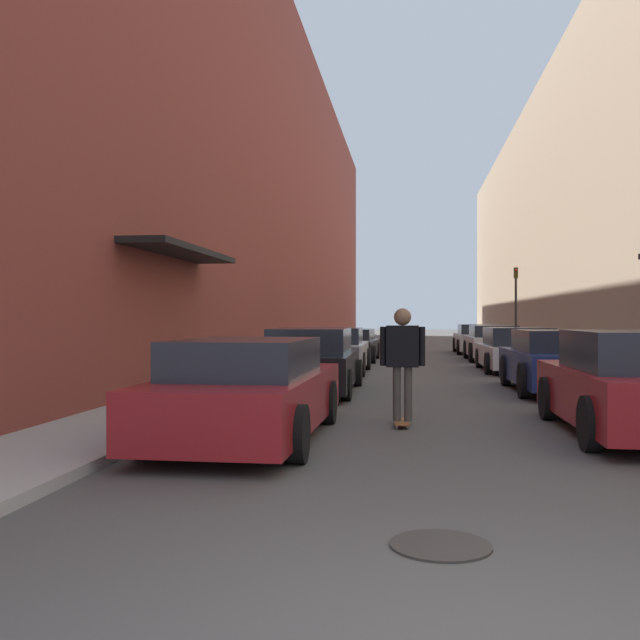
{
  "coord_description": "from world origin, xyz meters",
  "views": [
    {
      "loc": [
        -0.41,
        -3.15,
        1.57
      ],
      "look_at": [
        -2.2,
        10.74,
        1.52
      ],
      "focal_mm": 40.0,
      "sensor_mm": 36.0,
      "label": 1
    }
  ],
  "objects_px": {
    "parked_car_left_3": "(349,345)",
    "parked_car_right_0": "(633,385)",
    "parked_car_right_1": "(556,362)",
    "parked_car_left_1": "(312,362)",
    "parked_car_right_4": "(479,339)",
    "parked_car_left_0": "(249,391)",
    "parked_car_right_3": "(493,343)",
    "traffic_light": "(516,300)",
    "skateboarder": "(403,354)",
    "parked_car_right_2": "(517,350)",
    "parked_car_left_2": "(331,351)",
    "manhole_cover": "(441,545)"
  },
  "relations": [
    {
      "from": "traffic_light",
      "to": "parked_car_right_3",
      "type": "bearing_deg",
      "value": -108.39
    },
    {
      "from": "parked_car_left_0",
      "to": "parked_car_left_2",
      "type": "distance_m",
      "value": 11.12
    },
    {
      "from": "parked_car_right_3",
      "to": "skateboarder",
      "type": "xyz_separation_m",
      "value": [
        -3.09,
        -16.21,
        0.41
      ]
    },
    {
      "from": "parked_car_left_2",
      "to": "parked_car_right_3",
      "type": "xyz_separation_m",
      "value": [
        5.22,
        6.51,
        0.01
      ]
    },
    {
      "from": "parked_car_right_1",
      "to": "parked_car_right_4",
      "type": "xyz_separation_m",
      "value": [
        -0.07,
        16.39,
        -0.02
      ]
    },
    {
      "from": "parked_car_right_0",
      "to": "skateboarder",
      "type": "distance_m",
      "value": 3.11
    },
    {
      "from": "parked_car_right_1",
      "to": "parked_car_right_2",
      "type": "distance_m",
      "value": 5.88
    },
    {
      "from": "parked_car_right_2",
      "to": "skateboarder",
      "type": "relative_size",
      "value": 2.58
    },
    {
      "from": "manhole_cover",
      "to": "parked_car_left_3",
      "type": "bearing_deg",
      "value": 96.69
    },
    {
      "from": "parked_car_left_0",
      "to": "skateboarder",
      "type": "distance_m",
      "value": 2.44
    },
    {
      "from": "manhole_cover",
      "to": "parked_car_left_0",
      "type": "bearing_deg",
      "value": 119.52
    },
    {
      "from": "parked_car_right_3",
      "to": "traffic_light",
      "type": "distance_m",
      "value": 4.83
    },
    {
      "from": "skateboarder",
      "to": "traffic_light",
      "type": "xyz_separation_m",
      "value": [
        4.51,
        20.5,
        1.27
      ]
    },
    {
      "from": "parked_car_right_3",
      "to": "parked_car_left_3",
      "type": "bearing_deg",
      "value": -170.22
    },
    {
      "from": "parked_car_left_0",
      "to": "parked_car_right_3",
      "type": "xyz_separation_m",
      "value": [
        5.03,
        17.63,
        0.01
      ]
    },
    {
      "from": "parked_car_left_0",
      "to": "parked_car_left_3",
      "type": "xyz_separation_m",
      "value": [
        -0.16,
        16.73,
        -0.06
      ]
    },
    {
      "from": "parked_car_left_2",
      "to": "parked_car_right_1",
      "type": "bearing_deg",
      "value": -41.27
    },
    {
      "from": "parked_car_left_1",
      "to": "parked_car_right_1",
      "type": "height_order",
      "value": "parked_car_left_1"
    },
    {
      "from": "parked_car_left_0",
      "to": "parked_car_right_0",
      "type": "xyz_separation_m",
      "value": [
        5.0,
        0.97,
        0.04
      ]
    },
    {
      "from": "parked_car_left_3",
      "to": "parked_car_right_2",
      "type": "height_order",
      "value": "parked_car_right_2"
    },
    {
      "from": "parked_car_left_2",
      "to": "manhole_cover",
      "type": "distance_m",
      "value": 15.34
    },
    {
      "from": "parked_car_left_1",
      "to": "parked_car_right_4",
      "type": "xyz_separation_m",
      "value": [
        5.0,
        17.09,
        -0.02
      ]
    },
    {
      "from": "parked_car_right_0",
      "to": "skateboarder",
      "type": "bearing_deg",
      "value": 171.71
    },
    {
      "from": "parked_car_left_0",
      "to": "parked_car_left_3",
      "type": "bearing_deg",
      "value": 90.56
    },
    {
      "from": "parked_car_right_0",
      "to": "parked_car_left_3",
      "type": "bearing_deg",
      "value": 108.15
    },
    {
      "from": "parked_car_right_4",
      "to": "skateboarder",
      "type": "relative_size",
      "value": 2.75
    },
    {
      "from": "parked_car_left_3",
      "to": "parked_car_right_1",
      "type": "xyz_separation_m",
      "value": [
        5.24,
        -10.24,
        0.07
      ]
    },
    {
      "from": "parked_car_left_0",
      "to": "parked_car_left_1",
      "type": "xyz_separation_m",
      "value": [
        0.01,
        5.79,
        0.02
      ]
    },
    {
      "from": "skateboarder",
      "to": "manhole_cover",
      "type": "relative_size",
      "value": 2.44
    },
    {
      "from": "skateboarder",
      "to": "manhole_cover",
      "type": "xyz_separation_m",
      "value": [
        0.33,
        -5.43,
        -1.04
      ]
    },
    {
      "from": "parked_car_right_1",
      "to": "parked_car_left_0",
      "type": "bearing_deg",
      "value": -128.05
    },
    {
      "from": "parked_car_right_1",
      "to": "parked_car_left_1",
      "type": "bearing_deg",
      "value": -172.14
    },
    {
      "from": "parked_car_left_3",
      "to": "parked_car_right_3",
      "type": "bearing_deg",
      "value": 9.78
    },
    {
      "from": "parked_car_left_2",
      "to": "parked_car_right_3",
      "type": "bearing_deg",
      "value": 51.28
    },
    {
      "from": "parked_car_right_4",
      "to": "skateboarder",
      "type": "xyz_separation_m",
      "value": [
        -3.07,
        -21.46,
        0.42
      ]
    },
    {
      "from": "parked_car_left_1",
      "to": "parked_car_right_2",
      "type": "relative_size",
      "value": 1.07
    },
    {
      "from": "parked_car_left_3",
      "to": "traffic_light",
      "type": "relative_size",
      "value": 1.27
    },
    {
      "from": "parked_car_left_1",
      "to": "parked_car_right_2",
      "type": "height_order",
      "value": "parked_car_left_1"
    },
    {
      "from": "parked_car_right_4",
      "to": "manhole_cover",
      "type": "xyz_separation_m",
      "value": [
        -2.74,
        -26.89,
        -0.62
      ]
    },
    {
      "from": "parked_car_left_0",
      "to": "parked_car_right_1",
      "type": "bearing_deg",
      "value": 51.95
    },
    {
      "from": "parked_car_left_2",
      "to": "parked_car_right_3",
      "type": "distance_m",
      "value": 8.35
    },
    {
      "from": "manhole_cover",
      "to": "parked_car_right_4",
      "type": "bearing_deg",
      "value": 84.18
    },
    {
      "from": "parked_car_right_3",
      "to": "traffic_light",
      "type": "height_order",
      "value": "traffic_light"
    },
    {
      "from": "parked_car_right_1",
      "to": "parked_car_right_3",
      "type": "relative_size",
      "value": 1.07
    },
    {
      "from": "skateboarder",
      "to": "parked_car_left_2",
      "type": "bearing_deg",
      "value": 102.41
    },
    {
      "from": "parked_car_left_3",
      "to": "manhole_cover",
      "type": "distance_m",
      "value": 20.89
    },
    {
      "from": "parked_car_right_1",
      "to": "parked_car_right_3",
      "type": "bearing_deg",
      "value": 90.25
    },
    {
      "from": "parked_car_right_1",
      "to": "skateboarder",
      "type": "xyz_separation_m",
      "value": [
        -3.14,
        -5.07,
        0.41
      ]
    },
    {
      "from": "parked_car_right_2",
      "to": "parked_car_right_4",
      "type": "distance_m",
      "value": 10.5
    },
    {
      "from": "parked_car_left_3",
      "to": "parked_car_right_0",
      "type": "height_order",
      "value": "parked_car_right_0"
    }
  ]
}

